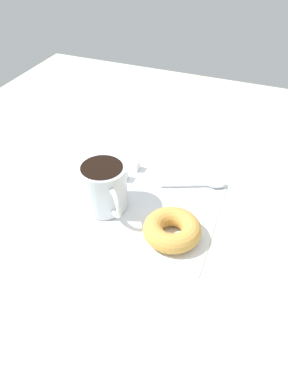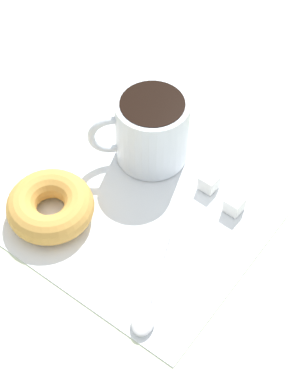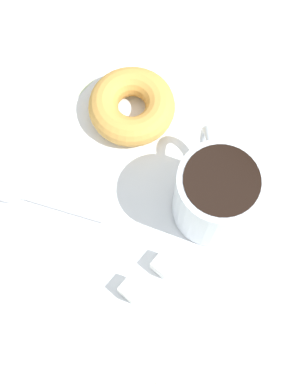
{
  "view_description": "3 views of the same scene",
  "coord_description": "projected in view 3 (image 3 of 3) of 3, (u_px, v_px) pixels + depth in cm",
  "views": [
    {
      "loc": [
        18.59,
        -51.99,
        47.04
      ],
      "look_at": [
        -1.47,
        -2.2,
        2.3
      ],
      "focal_mm": 35.0,
      "sensor_mm": 36.0,
      "label": 1
    },
    {
      "loc": [
        32.96,
        25.4,
        59.52
      ],
      "look_at": [
        -1.47,
        -2.2,
        2.3
      ],
      "focal_mm": 60.0,
      "sensor_mm": 36.0,
      "label": 2
    },
    {
      "loc": [
        -14.18,
        12.51,
        55.68
      ],
      "look_at": [
        -1.47,
        -2.2,
        2.3
      ],
      "focal_mm": 50.0,
      "sensor_mm": 36.0,
      "label": 3
    }
  ],
  "objects": [
    {
      "name": "coffee_cup",
      "position": [
        216.0,
        193.0,
        0.54
      ],
      "size": [
        10.3,
        9.76,
        8.67
      ],
      "color": "silver",
      "rests_on": "napkin"
    },
    {
      "name": "sugar_cube_extra",
      "position": [
        131.0,
        289.0,
        0.54
      ],
      "size": [
        1.9,
        1.9,
        1.9
      ],
      "primitive_type": "cube",
      "color": "white",
      "rests_on": "napkin"
    },
    {
      "name": "sugar_cube",
      "position": [
        163.0,
        265.0,
        0.55
      ],
      "size": [
        1.93,
        1.93,
        1.93
      ],
      "primitive_type": "cube",
      "color": "white",
      "rests_on": "napkin"
    },
    {
      "name": "spoon",
      "position": [
        22.0,
        196.0,
        0.58
      ],
      "size": [
        12.45,
        6.57,
        0.9
      ],
      "color": "silver",
      "rests_on": "napkin"
    },
    {
      "name": "ground_plane",
      "position": [
        121.0,
        208.0,
        0.6
      ],
      "size": [
        120.0,
        120.0,
        2.0
      ],
      "primitive_type": "cube",
      "color": "beige"
    },
    {
      "name": "napkin",
      "position": [
        144.0,
        199.0,
        0.59
      ],
      "size": [
        29.15,
        29.15,
        0.3
      ],
      "primitive_type": "cube",
      "rotation": [
        0.0,
        0.0,
        0.03
      ],
      "color": "white",
      "rests_on": "ground_plane"
    },
    {
      "name": "donut",
      "position": [
        132.0,
        106.0,
        0.61
      ],
      "size": [
        9.9,
        9.9,
        3.39
      ],
      "primitive_type": "torus",
      "color": "gold",
      "rests_on": "napkin"
    }
  ]
}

